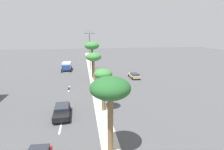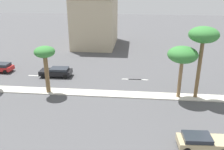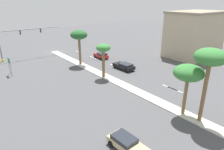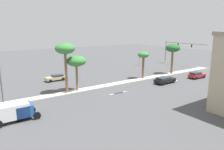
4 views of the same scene
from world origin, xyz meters
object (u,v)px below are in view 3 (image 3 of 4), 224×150
object	(u,v)px
palm_tree_near	(188,74)
sedan_tan_inboard	(127,144)
commercial_building	(194,34)
sedan_black_near	(124,66)
palm_tree_far	(103,50)
sedan_red_right	(101,55)
directional_road_sign	(9,63)
traffic_signal_gantry	(15,40)
palm_tree_front	(210,59)
palm_tree_inboard	(79,36)

from	to	relation	value
palm_tree_near	sedan_tan_inboard	size ratio (longest dim) A/B	1.48
commercial_building	sedan_tan_inboard	distance (m)	37.67
commercial_building	sedan_tan_inboard	size ratio (longest dim) A/B	3.21
commercial_building	sedan_black_near	distance (m)	20.43
palm_tree_far	sedan_red_right	xyz separation A→B (m)	(-6.57, -9.99, -4.17)
palm_tree_far	directional_road_sign	bearing A→B (deg)	-41.23
traffic_signal_gantry	commercial_building	xyz separation A→B (m)	(-34.26, 23.15, 0.85)
directional_road_sign	palm_tree_front	distance (m)	32.41
palm_tree_inboard	palm_tree_near	bearing A→B (deg)	89.52
palm_tree_near	traffic_signal_gantry	bearing A→B (deg)	-76.11
palm_tree_front	sedan_black_near	xyz separation A→B (m)	(-5.12, -18.71, -6.63)
directional_road_sign	commercial_building	world-z (taller)	commercial_building
palm_tree_far	palm_tree_near	distance (m)	15.95
commercial_building	palm_tree_near	size ratio (longest dim) A/B	2.17
sedan_red_right	traffic_signal_gantry	bearing A→B (deg)	-35.99
palm_tree_inboard	sedan_tan_inboard	xyz separation A→B (m)	(9.65, 25.30, -5.37)
directional_road_sign	palm_tree_inboard	distance (m)	13.91
sedan_black_near	sedan_red_right	bearing A→B (deg)	-96.40
palm_tree_front	sedan_tan_inboard	distance (m)	11.82
traffic_signal_gantry	sedan_tan_inboard	world-z (taller)	traffic_signal_gantry
palm_tree_near	sedan_black_near	bearing A→B (deg)	-107.64
palm_tree_far	sedan_red_right	world-z (taller)	palm_tree_far
commercial_building	directional_road_sign	bearing A→B (deg)	-18.96
commercial_building	sedan_red_right	distance (m)	22.61
commercial_building	sedan_red_right	world-z (taller)	commercial_building
palm_tree_far	palm_tree_near	world-z (taller)	palm_tree_near
directional_road_sign	sedan_tan_inboard	distance (m)	27.79
palm_tree_front	palm_tree_far	bearing A→B (deg)	-88.72
palm_tree_far	commercial_building	bearing A→B (deg)	175.76
palm_tree_near	sedan_tan_inboard	xyz separation A→B (m)	(9.44, 0.36, -4.55)
directional_road_sign	sedan_black_near	size ratio (longest dim) A/B	0.71
palm_tree_front	sedan_black_near	bearing A→B (deg)	-105.32
palm_tree_inboard	palm_tree_far	xyz separation A→B (m)	(0.44, 8.99, -1.15)
palm_tree_front	sedan_tan_inboard	bearing A→B (deg)	-9.88
sedan_black_near	palm_tree_inboard	bearing A→B (deg)	-58.38
palm_tree_front	directional_road_sign	bearing A→B (deg)	-65.69
traffic_signal_gantry	palm_tree_inboard	xyz separation A→B (m)	(-9.42, 12.29, 1.65)
palm_tree_near	sedan_tan_inboard	world-z (taller)	palm_tree_near
palm_tree_near	commercial_building	bearing A→B (deg)	-150.68
commercial_building	palm_tree_near	bearing A→B (deg)	29.32
sedan_red_right	sedan_tan_inboard	distance (m)	30.67
palm_tree_front	commercial_building	bearing A→B (deg)	-147.08
commercial_building	palm_tree_far	bearing A→B (deg)	-4.24
traffic_signal_gantry	sedan_black_near	size ratio (longest dim) A/B	3.05
palm_tree_far	sedan_tan_inboard	distance (m)	19.20
commercial_building	sedan_tan_inboard	xyz separation A→B (m)	(34.50, 14.43, -4.57)
palm_tree_inboard	sedan_red_right	xyz separation A→B (m)	(-6.13, -0.99, -5.32)
traffic_signal_gantry	sedan_tan_inboard	xyz separation A→B (m)	(0.24, 37.58, -3.71)
directional_road_sign	palm_tree_far	size ratio (longest dim) A/B	0.56
palm_tree_inboard	palm_tree_front	size ratio (longest dim) A/B	0.84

